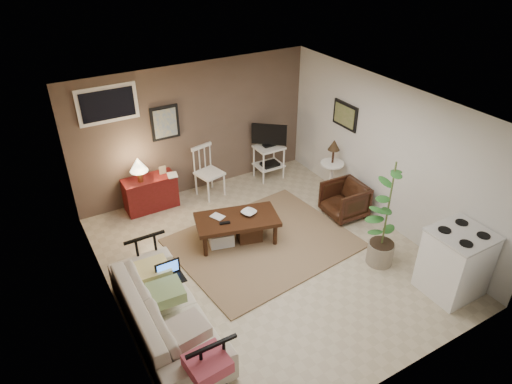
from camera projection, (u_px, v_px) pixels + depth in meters
floor at (266, 258)px, 6.98m from camera, size 5.00×5.00×0.00m
art_back at (165, 123)px, 7.82m from camera, size 0.50×0.03×0.60m
art_right at (345, 115)px, 7.93m from camera, size 0.03×0.60×0.45m
window at (107, 104)px, 7.17m from camera, size 0.96×0.03×0.60m
rug at (263, 243)px, 7.29m from camera, size 2.87×2.40×0.03m
coffee_table at (237, 228)px, 7.20m from camera, size 1.41×0.97×0.49m
sofa at (166, 305)px, 5.56m from camera, size 0.64×2.18×0.85m
sofa_pillows at (177, 311)px, 5.35m from camera, size 0.42×2.08×0.15m
sofa_end_rails at (176, 305)px, 5.64m from camera, size 0.59×2.18×0.73m
laptop at (170, 274)px, 5.86m from camera, size 0.34×0.24×0.23m
red_console at (149, 190)px, 8.01m from camera, size 0.91×0.40×1.05m
spindle_chair at (209, 173)px, 8.35m from camera, size 0.52×0.52×0.96m
tv_stand at (269, 150)px, 8.84m from camera, size 0.55×0.48×1.13m
side_table at (332, 162)px, 8.20m from camera, size 0.42×0.42×1.13m
armchair at (345, 199)px, 7.82m from camera, size 0.63×0.67×0.67m
potted_plant at (388, 211)px, 6.43m from camera, size 0.43×0.43×1.73m
stove at (455, 262)px, 6.16m from camera, size 0.75×0.70×0.99m
bowl at (249, 208)px, 7.14m from camera, size 0.23×0.13×0.23m
book_table at (214, 214)px, 7.02m from camera, size 0.15×0.08×0.21m
book_console at (167, 171)px, 7.88m from camera, size 0.17×0.05×0.23m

